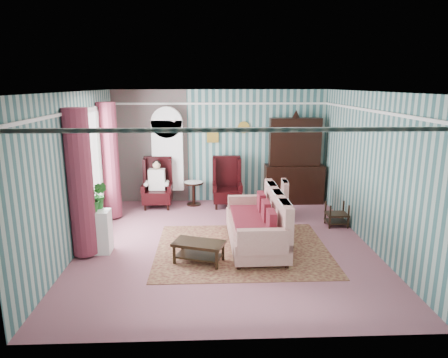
{
  "coord_description": "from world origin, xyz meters",
  "views": [
    {
      "loc": [
        -0.33,
        -7.27,
        3.03
      ],
      "look_at": [
        -0.0,
        0.6,
        1.15
      ],
      "focal_mm": 32.0,
      "sensor_mm": 36.0,
      "label": 1
    }
  ],
  "objects_px": {
    "bookcase": "(168,161)",
    "wingback_right": "(227,182)",
    "floral_armchair": "(273,198)",
    "sofa": "(256,222)",
    "plant_stand": "(95,232)",
    "seated_woman": "(157,184)",
    "wingback_left": "(157,183)",
    "dresser_hutch": "(295,158)",
    "coffee_table": "(199,252)",
    "round_side_table": "(194,194)",
    "nest_table": "(337,214)"
  },
  "relations": [
    {
      "from": "bookcase",
      "to": "wingback_right",
      "type": "relative_size",
      "value": 1.79
    },
    {
      "from": "wingback_right",
      "to": "floral_armchair",
      "type": "bearing_deg",
      "value": -43.43
    },
    {
      "from": "bookcase",
      "to": "floral_armchair",
      "type": "distance_m",
      "value": 2.91
    },
    {
      "from": "sofa",
      "to": "plant_stand",
      "type": "bearing_deg",
      "value": 91.55
    },
    {
      "from": "seated_woman",
      "to": "floral_armchair",
      "type": "xyz_separation_m",
      "value": [
        2.75,
        -0.95,
        -0.12
      ]
    },
    {
      "from": "wingback_left",
      "to": "seated_woman",
      "type": "bearing_deg",
      "value": 0.0
    },
    {
      "from": "sofa",
      "to": "floral_armchair",
      "type": "distance_m",
      "value": 1.77
    },
    {
      "from": "dresser_hutch",
      "to": "sofa",
      "type": "xyz_separation_m",
      "value": [
        -1.34,
        -2.88,
        -0.69
      ]
    },
    {
      "from": "plant_stand",
      "to": "coffee_table",
      "type": "relative_size",
      "value": 0.92
    },
    {
      "from": "round_side_table",
      "to": "nest_table",
      "type": "relative_size",
      "value": 1.11
    },
    {
      "from": "seated_woman",
      "to": "nest_table",
      "type": "bearing_deg",
      "value": -20.85
    },
    {
      "from": "bookcase",
      "to": "plant_stand",
      "type": "height_order",
      "value": "bookcase"
    },
    {
      "from": "dresser_hutch",
      "to": "bookcase",
      "type": "bearing_deg",
      "value": 177.89
    },
    {
      "from": "wingback_right",
      "to": "sofa",
      "type": "distance_m",
      "value": 2.65
    },
    {
      "from": "round_side_table",
      "to": "sofa",
      "type": "height_order",
      "value": "sofa"
    },
    {
      "from": "wingback_right",
      "to": "coffee_table",
      "type": "bearing_deg",
      "value": -101.24
    },
    {
      "from": "wingback_left",
      "to": "coffee_table",
      "type": "bearing_deg",
      "value": -71.39
    },
    {
      "from": "seated_woman",
      "to": "round_side_table",
      "type": "distance_m",
      "value": 0.96
    },
    {
      "from": "seated_woman",
      "to": "wingback_left",
      "type": "bearing_deg",
      "value": 0.0
    },
    {
      "from": "dresser_hutch",
      "to": "seated_woman",
      "type": "bearing_deg",
      "value": -175.59
    },
    {
      "from": "wingback_left",
      "to": "wingback_right",
      "type": "bearing_deg",
      "value": 0.0
    },
    {
      "from": "plant_stand",
      "to": "bookcase",
      "type": "bearing_deg",
      "value": 71.51
    },
    {
      "from": "nest_table",
      "to": "sofa",
      "type": "relative_size",
      "value": 0.25
    },
    {
      "from": "wingback_right",
      "to": "round_side_table",
      "type": "height_order",
      "value": "wingback_right"
    },
    {
      "from": "nest_table",
      "to": "dresser_hutch",
      "type": "bearing_deg",
      "value": 107.39
    },
    {
      "from": "wingback_right",
      "to": "seated_woman",
      "type": "xyz_separation_m",
      "value": [
        -1.75,
        0.0,
        -0.04
      ]
    },
    {
      "from": "coffee_table",
      "to": "plant_stand",
      "type": "bearing_deg",
      "value": 164.76
    },
    {
      "from": "seated_woman",
      "to": "sofa",
      "type": "height_order",
      "value": "seated_woman"
    },
    {
      "from": "wingback_right",
      "to": "plant_stand",
      "type": "height_order",
      "value": "wingback_right"
    },
    {
      "from": "round_side_table",
      "to": "wingback_left",
      "type": "bearing_deg",
      "value": -170.54
    },
    {
      "from": "coffee_table",
      "to": "floral_armchair",
      "type": "bearing_deg",
      "value": 54.5
    },
    {
      "from": "wingback_left",
      "to": "wingback_right",
      "type": "xyz_separation_m",
      "value": [
        1.75,
        0.0,
        0.0
      ]
    },
    {
      "from": "plant_stand",
      "to": "wingback_left",
      "type": "bearing_deg",
      "value": 73.78
    },
    {
      "from": "plant_stand",
      "to": "floral_armchair",
      "type": "relative_size",
      "value": 0.86
    },
    {
      "from": "nest_table",
      "to": "seated_woman",
      "type": "bearing_deg",
      "value": 159.15
    },
    {
      "from": "wingback_left",
      "to": "floral_armchair",
      "type": "height_order",
      "value": "wingback_left"
    },
    {
      "from": "plant_stand",
      "to": "nest_table",
      "type": "bearing_deg",
      "value": 13.84
    },
    {
      "from": "floral_armchair",
      "to": "coffee_table",
      "type": "bearing_deg",
      "value": 148.95
    },
    {
      "from": "sofa",
      "to": "floral_armchair",
      "type": "relative_size",
      "value": 2.34
    },
    {
      "from": "bookcase",
      "to": "dresser_hutch",
      "type": "height_order",
      "value": "dresser_hutch"
    },
    {
      "from": "wingback_right",
      "to": "bookcase",
      "type": "bearing_deg",
      "value": 165.43
    },
    {
      "from": "bookcase",
      "to": "wingback_left",
      "type": "distance_m",
      "value": 0.68
    },
    {
      "from": "seated_woman",
      "to": "nest_table",
      "type": "height_order",
      "value": "seated_woman"
    },
    {
      "from": "wingback_left",
      "to": "sofa",
      "type": "distance_m",
      "value": 3.39
    },
    {
      "from": "nest_table",
      "to": "plant_stand",
      "type": "height_order",
      "value": "plant_stand"
    },
    {
      "from": "round_side_table",
      "to": "plant_stand",
      "type": "xyz_separation_m",
      "value": [
        -1.7,
        -2.9,
        0.1
      ]
    },
    {
      "from": "bookcase",
      "to": "sofa",
      "type": "bearing_deg",
      "value": -57.52
    },
    {
      "from": "dresser_hutch",
      "to": "round_side_table",
      "type": "height_order",
      "value": "dresser_hutch"
    },
    {
      "from": "bookcase",
      "to": "plant_stand",
      "type": "relative_size",
      "value": 2.8
    },
    {
      "from": "wingback_right",
      "to": "seated_woman",
      "type": "bearing_deg",
      "value": 180.0
    }
  ]
}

